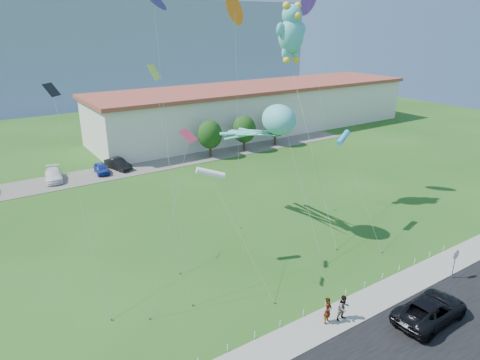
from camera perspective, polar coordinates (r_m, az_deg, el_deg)
name	(u,v)px	position (r m, az deg, el deg)	size (l,w,h in m)	color
ground	(322,292)	(32.88, 10.94, -14.41)	(160.00, 160.00, 0.00)	#1D4914
road	(419,358)	(29.03, 22.71, -21.08)	(80.00, 8.00, 0.06)	black
sidewalk	(351,311)	(31.36, 14.57, -16.53)	(80.00, 2.50, 0.10)	gray
parking_strip	(144,167)	(60.20, -12.73, 1.75)	(70.00, 6.00, 0.06)	#59544C
hill_ridge	(28,47)	(140.35, -26.42, 15.64)	(160.00, 50.00, 25.00)	#748BA0
warehouse	(259,108)	(79.00, 2.55, 9.60)	(61.00, 15.00, 8.20)	beige
stop_sign	(455,257)	(36.60, 26.80, -9.17)	(0.80, 0.07, 2.50)	slate
rope_fence	(336,298)	(32.01, 12.64, -15.06)	(26.05, 0.05, 0.50)	white
tree_near	(210,135)	(62.44, -4.03, 6.07)	(3.60, 3.60, 5.47)	#3F2B19
tree_mid	(244,129)	(65.51, 0.57, 6.78)	(3.60, 3.60, 5.47)	#3F2B19
tree_far	(275,125)	(68.96, 4.74, 7.39)	(3.60, 3.60, 5.47)	#3F2B19
suv	(431,310)	(31.75, 24.06, -15.50)	(2.65, 5.74, 1.60)	black
pedestrian_left	(328,310)	(29.39, 11.64, -16.67)	(0.68, 0.45, 1.86)	gray
pedestrian_right	(344,308)	(29.90, 13.64, -16.22)	(0.87, 0.68, 1.79)	gray
parked_car_white	(54,175)	(58.11, -23.61, 0.63)	(1.98, 4.88, 1.42)	white
parked_car_blue	(101,168)	(58.71, -18.01, 1.48)	(1.52, 3.78, 1.29)	navy
parked_car_black	(118,164)	(59.76, -15.97, 2.09)	(1.54, 4.42, 1.46)	black
octopus_kite	(268,126)	(37.62, 3.78, 7.17)	(2.57, 13.58, 12.17)	#46ACAD
teddy_bear_kite	(291,31)	(42.84, 6.85, 19.07)	(4.21, 11.31, 20.38)	#46ACAD
small_kite_purple	(309,7)	(46.54, 9.21, 21.82)	(1.80, 6.58, 21.29)	purple
small_kite_blue	(154,5)	(36.64, -11.40, 21.87)	(3.23, 7.92, 21.05)	#2322C5
small_kite_white	(211,174)	(32.77, -3.90, 0.80)	(1.04, 8.57, 8.13)	white
small_kite_pink	(184,157)	(28.13, -7.50, 3.07)	(4.90, 2.28, 12.02)	#DA304D
small_kite_black	(59,119)	(33.03, -22.98, 7.55)	(1.29, 9.63, 14.45)	black
small_kite_yellow	(159,104)	(29.72, -10.70, 9.97)	(1.29, 5.78, 15.84)	#CCE836
small_kite_cyan	(343,139)	(39.15, 13.63, 5.39)	(0.50, 6.73, 9.39)	#3196DD
small_kite_orange	(235,15)	(41.54, -0.70, 21.11)	(3.08, 4.91, 20.38)	orange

